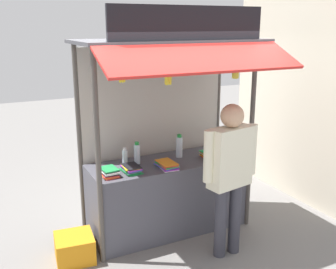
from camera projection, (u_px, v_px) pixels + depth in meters
name	position (u px, v px, depth m)	size (l,w,h in m)	color
ground_plane	(168.00, 228.00, 5.21)	(20.00, 20.00, 0.00)	slate
stall_counter	(168.00, 195.00, 5.09)	(1.98, 0.71, 0.92)	#4C4C56
stall_structure	(165.00, 102.00, 4.83)	(2.18, 1.51, 2.76)	#4C4742
water_bottle_far_left	(179.00, 146.00, 5.10)	(0.08, 0.08, 0.30)	silver
water_bottle_front_right	(137.00, 154.00, 4.86)	(0.08, 0.08, 0.28)	silver
water_bottle_right	(125.00, 158.00, 4.77)	(0.07, 0.07, 0.23)	silver
magazine_stack_left	(131.00, 169.00, 4.60)	(0.21, 0.29, 0.08)	green
magazine_stack_mid_left	(212.00, 155.00, 5.08)	(0.23, 0.29, 0.08)	red
magazine_stack_back_left	(109.00, 172.00, 4.48)	(0.20, 0.26, 0.09)	red
magazine_stack_center	(167.00, 165.00, 4.74)	(0.23, 0.32, 0.08)	white
banana_bunch_inner_right	(122.00, 76.00, 3.95)	(0.08, 0.09, 0.27)	#332D23
banana_bunch_leftmost	(236.00, 72.00, 4.54)	(0.10, 0.11, 0.31)	#332D23
banana_bunch_inner_left	(168.00, 77.00, 4.18)	(0.12, 0.12, 0.33)	#332D23
banana_bunch_rightmost	(215.00, 67.00, 4.40)	(0.11, 0.11, 0.24)	#332D23
vendor_person	(230.00, 167.00, 4.36)	(0.67, 0.30, 1.77)	#383842
plastic_crate	(75.00, 248.00, 4.48)	(0.42, 0.42, 0.29)	orange
neighbour_wall	(293.00, 94.00, 6.01)	(0.20, 2.40, 3.11)	beige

